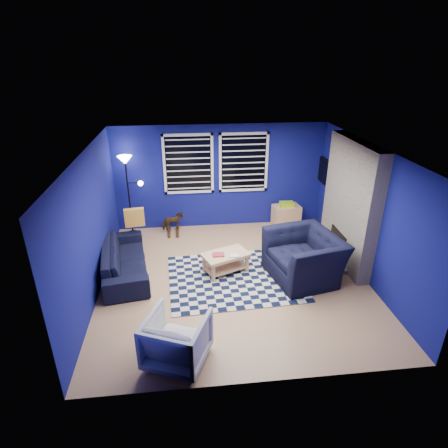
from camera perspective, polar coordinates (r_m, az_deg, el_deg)
The scene contains 18 objects.
floor at distance 7.30m, azimuth 1.54°, elevation -8.32°, with size 5.00×5.00×0.00m, color tan.
ceiling at distance 6.29m, azimuth 1.80°, elevation 11.12°, with size 5.00×5.00×0.00m, color white.
wall_back at distance 9.02m, azimuth -0.56°, elevation 7.15°, with size 5.00×5.00×0.00m, color navy.
wall_left at distance 6.83m, azimuth -19.59°, elevation -0.33°, with size 5.00×5.00×0.00m, color navy.
wall_right at distance 7.45m, azimuth 21.08°, elevation 1.52°, with size 5.00×5.00×0.00m, color navy.
fireplace at distance 7.82m, azimuth 18.52°, elevation 2.57°, with size 0.65×2.00×2.50m.
window_left at distance 8.84m, azimuth -5.45°, elevation 9.04°, with size 1.17×0.06×1.42m.
window_right at distance 8.95m, azimuth 3.01°, elevation 9.33°, with size 1.17×0.06×1.42m.
tv at distance 9.08m, azimuth 15.45°, elevation 7.38°, with size 0.07×1.00×0.58m.
rug at distance 7.31m, azimuth 1.62°, elevation -8.19°, with size 2.50×2.00×0.02m, color black.
sofa at distance 7.57m, azimuth -14.94°, elevation -5.25°, with size 0.80×2.06×0.60m, color black.
armchair_big at distance 7.29m, azimuth 12.08°, elevation -4.89°, with size 1.19×1.36×0.88m, color black.
armchair_bent at distance 5.44m, azimuth -7.19°, elevation -17.03°, with size 0.81×0.83×0.75m, color gray.
rocking_horse at distance 9.02m, azimuth -7.80°, elevation 0.34°, with size 0.51×0.23×0.43m, color #442716.
coffee_table at distance 7.33m, azimuth 0.23°, elevation -5.34°, with size 1.00×0.80×0.44m.
cabinet at distance 9.42m, azimuth 9.44°, elevation 1.29°, with size 0.69×0.51×0.62m.
floor_lamp at distance 8.73m, azimuth -14.56°, elevation 7.81°, with size 0.51×0.32×1.89m.
throw_pillow at distance 8.13m, azimuth -13.49°, elevation 0.98°, with size 0.41×0.12×0.39m, color gold.
Camera 1 is at (-0.88, -6.04, 3.99)m, focal length 30.00 mm.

